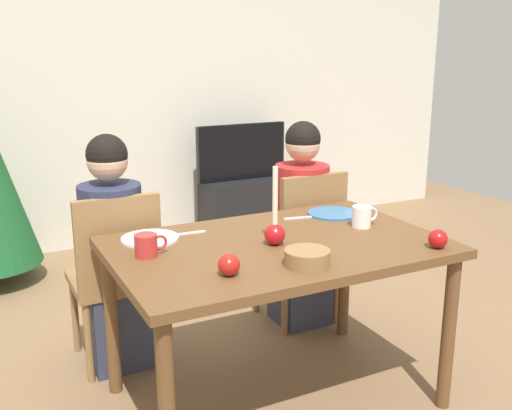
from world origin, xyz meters
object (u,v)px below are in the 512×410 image
(mug_left, at_px, (147,245))
(mug_right, at_px, (362,217))
(person_left_child, at_px, (113,257))
(tv_stand, at_px, (242,207))
(chair_right, at_px, (304,239))
(apple_near_candle, at_px, (438,239))
(person_right_child, at_px, (301,228))
(bowl_walnuts, at_px, (307,258))
(candle_centerpiece, at_px, (275,229))
(chair_left, at_px, (116,270))
(plate_right, at_px, (333,213))
(apple_by_left_plate, at_px, (229,265))
(tv, at_px, (241,152))
(plate_left, at_px, (150,239))
(dining_table, at_px, (277,261))

(mug_left, distance_m, mug_right, 1.01)
(person_left_child, relative_size, tv_stand, 1.83)
(chair_right, relative_size, tv_stand, 1.41)
(tv_stand, bearing_deg, apple_near_candle, -97.80)
(chair_right, relative_size, person_right_child, 0.77)
(bowl_walnuts, bearing_deg, candle_centerpiece, 88.36)
(chair_left, xyz_separation_m, plate_right, (1.02, -0.35, 0.24))
(bowl_walnuts, bearing_deg, apple_by_left_plate, 172.49)
(mug_left, bearing_deg, chair_right, 26.20)
(chair_left, xyz_separation_m, apple_near_candle, (1.12, -0.97, 0.28))
(mug_left, bearing_deg, chair_left, 91.32)
(person_left_child, bearing_deg, chair_left, -90.00)
(mug_left, xyz_separation_m, apple_near_candle, (1.11, -0.45, -0.01))
(apple_by_left_plate, bearing_deg, plate_right, 32.57)
(chair_left, bearing_deg, tv_stand, 48.76)
(tv, height_order, candle_centerpiece, candle_centerpiece)
(plate_left, relative_size, apple_near_candle, 3.09)
(candle_centerpiece, relative_size, apple_by_left_plate, 4.06)
(tv, bearing_deg, plate_right, -102.91)
(chair_right, distance_m, mug_left, 1.21)
(person_right_child, xyz_separation_m, bowl_walnuts, (-0.54, -0.93, 0.21))
(mug_right, distance_m, apple_near_candle, 0.40)
(dining_table, xyz_separation_m, plate_right, (0.46, 0.26, 0.09))
(plate_right, height_order, mug_right, mug_right)
(tv_stand, height_order, apple_by_left_plate, apple_by_left_plate)
(apple_near_candle, bearing_deg, tv, 82.20)
(dining_table, height_order, chair_right, chair_right)
(person_right_child, xyz_separation_m, tv, (0.42, 1.66, 0.14))
(tv, xyz_separation_m, mug_right, (-0.46, -2.27, 0.09))
(plate_right, bearing_deg, tv, 77.09)
(dining_table, bearing_deg, apple_near_candle, -32.50)
(person_left_child, height_order, apple_by_left_plate, person_left_child)
(bowl_walnuts, bearing_deg, dining_table, 84.56)
(tv, relative_size, plate_left, 3.18)
(mug_left, distance_m, bowl_walnuts, 0.64)
(mug_left, bearing_deg, dining_table, -9.39)
(plate_right, bearing_deg, mug_right, -88.82)
(plate_left, bearing_deg, mug_right, -15.35)
(bowl_walnuts, bearing_deg, apple_near_candle, -6.88)
(tv_stand, xyz_separation_m, apple_by_left_plate, (-1.26, -2.55, 0.55))
(chair_right, distance_m, apple_by_left_plate, 1.23)
(person_left_child, relative_size, bowl_walnuts, 6.64)
(candle_centerpiece, height_order, apple_near_candle, candle_centerpiece)
(person_left_child, distance_m, plate_right, 1.10)
(dining_table, xyz_separation_m, tv, (0.93, 2.30, 0.04))
(dining_table, relative_size, mug_right, 10.47)
(chair_right, bearing_deg, dining_table, -129.91)
(bowl_walnuts, height_order, apple_near_candle, apple_near_candle)
(mug_right, bearing_deg, person_right_child, 85.96)
(dining_table, xyz_separation_m, mug_right, (0.47, 0.03, 0.13))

